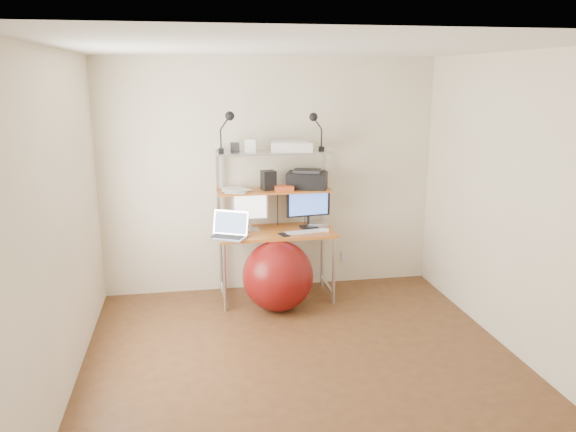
# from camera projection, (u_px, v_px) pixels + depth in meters

# --- Properties ---
(room) EXTENTS (3.60, 3.60, 3.60)m
(room) POSITION_uv_depth(u_px,v_px,m) (305.00, 216.00, 4.32)
(room) COLOR brown
(room) RESTS_ON ground
(computer_desk) EXTENTS (1.20, 0.60, 1.57)m
(computer_desk) POSITION_uv_depth(u_px,v_px,m) (275.00, 209.00, 5.83)
(computer_desk) COLOR #C57126
(computer_desk) RESTS_ON ground
(desktop) EXTENTS (1.20, 0.60, 0.00)m
(desktop) POSITION_uv_depth(u_px,v_px,m) (276.00, 231.00, 5.82)
(desktop) COLOR #C57126
(desktop) RESTS_ON computer_desk
(mid_shelf) EXTENTS (1.18, 0.34, 0.00)m
(mid_shelf) POSITION_uv_depth(u_px,v_px,m) (274.00, 190.00, 5.85)
(mid_shelf) COLOR #C57126
(mid_shelf) RESTS_ON computer_desk
(top_shelf) EXTENTS (1.18, 0.34, 0.00)m
(top_shelf) POSITION_uv_depth(u_px,v_px,m) (274.00, 151.00, 5.75)
(top_shelf) COLOR #B2B2B7
(top_shelf) RESTS_ON computer_desk
(floor) EXTENTS (3.60, 3.60, 0.00)m
(floor) POSITION_uv_depth(u_px,v_px,m) (304.00, 363.00, 4.63)
(floor) COLOR brown
(floor) RESTS_ON ground
(wall_outlet) EXTENTS (0.08, 0.01, 0.12)m
(wall_outlet) POSITION_uv_depth(u_px,v_px,m) (345.00, 256.00, 6.40)
(wall_outlet) COLOR silver
(wall_outlet) RESTS_ON room
(monitor_silver) EXTENTS (0.37, 0.14, 0.42)m
(monitor_silver) POSITION_uv_depth(u_px,v_px,m) (250.00, 209.00, 5.81)
(monitor_silver) COLOR #B3B3B8
(monitor_silver) RESTS_ON desktop
(monitor_black) EXTENTS (0.48, 0.16, 0.48)m
(monitor_black) POSITION_uv_depth(u_px,v_px,m) (308.00, 205.00, 5.90)
(monitor_black) COLOR black
(monitor_black) RESTS_ON desktop
(laptop) EXTENTS (0.46, 0.43, 0.32)m
(laptop) POSITION_uv_depth(u_px,v_px,m) (229.00, 232.00, 5.58)
(laptop) COLOR silver
(laptop) RESTS_ON desktop
(keyboard) EXTENTS (0.42, 0.18, 0.01)m
(keyboard) POSITION_uv_depth(u_px,v_px,m) (305.00, 232.00, 5.76)
(keyboard) COLOR silver
(keyboard) RESTS_ON desktop
(mouse) EXTENTS (0.10, 0.08, 0.03)m
(mouse) POSITION_uv_depth(u_px,v_px,m) (324.00, 230.00, 5.80)
(mouse) COLOR silver
(mouse) RESTS_ON desktop
(mac_mini) EXTENTS (0.26, 0.26, 0.04)m
(mac_mini) POSITION_uv_depth(u_px,v_px,m) (318.00, 224.00, 6.02)
(mac_mini) COLOR silver
(mac_mini) RESTS_ON desktop
(phone) EXTENTS (0.11, 0.15, 0.01)m
(phone) POSITION_uv_depth(u_px,v_px,m) (284.00, 235.00, 5.66)
(phone) COLOR black
(phone) RESTS_ON desktop
(printer) EXTENTS (0.48, 0.40, 0.20)m
(printer) POSITION_uv_depth(u_px,v_px,m) (307.00, 180.00, 5.90)
(printer) COLOR black
(printer) RESTS_ON mid_shelf
(nas_cube) EXTENTS (0.16, 0.16, 0.20)m
(nas_cube) POSITION_uv_depth(u_px,v_px,m) (268.00, 180.00, 5.81)
(nas_cube) COLOR black
(nas_cube) RESTS_ON mid_shelf
(red_box) EXTENTS (0.19, 0.13, 0.05)m
(red_box) POSITION_uv_depth(u_px,v_px,m) (284.00, 188.00, 5.77)
(red_box) COLOR #C6481F
(red_box) RESTS_ON mid_shelf
(scanner) EXTENTS (0.47, 0.36, 0.11)m
(scanner) POSITION_uv_depth(u_px,v_px,m) (292.00, 146.00, 5.75)
(scanner) COLOR silver
(scanner) RESTS_ON top_shelf
(box_white) EXTENTS (0.13, 0.12, 0.13)m
(box_white) POSITION_uv_depth(u_px,v_px,m) (251.00, 146.00, 5.67)
(box_white) COLOR silver
(box_white) RESTS_ON top_shelf
(box_grey) EXTENTS (0.10, 0.10, 0.09)m
(box_grey) POSITION_uv_depth(u_px,v_px,m) (235.00, 147.00, 5.71)
(box_grey) COLOR #2A2A2D
(box_grey) RESTS_ON top_shelf
(clip_lamp_left) EXTENTS (0.17, 0.09, 0.42)m
(clip_lamp_left) POSITION_uv_depth(u_px,v_px,m) (228.00, 123.00, 5.51)
(clip_lamp_left) COLOR black
(clip_lamp_left) RESTS_ON top_shelf
(clip_lamp_right) EXTENTS (0.16, 0.09, 0.39)m
(clip_lamp_right) POSITION_uv_depth(u_px,v_px,m) (315.00, 123.00, 5.67)
(clip_lamp_right) COLOR black
(clip_lamp_right) RESTS_ON top_shelf
(exercise_ball) EXTENTS (0.71, 0.71, 0.71)m
(exercise_ball) POSITION_uv_depth(u_px,v_px,m) (278.00, 276.00, 5.61)
(exercise_ball) COLOR #690B0D
(exercise_ball) RESTS_ON floor
(paper_stack) EXTENTS (0.32, 0.40, 0.02)m
(paper_stack) POSITION_uv_depth(u_px,v_px,m) (235.00, 190.00, 5.78)
(paper_stack) COLOR white
(paper_stack) RESTS_ON mid_shelf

